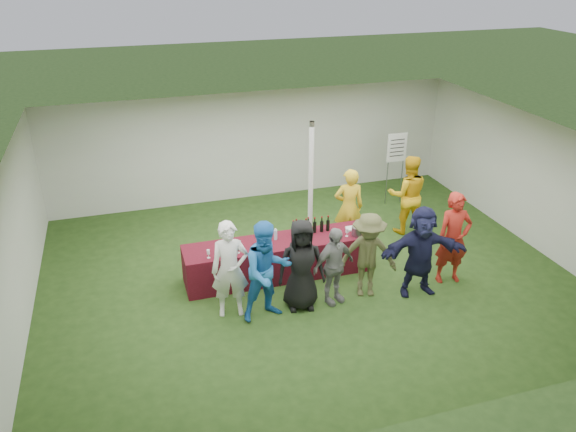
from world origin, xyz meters
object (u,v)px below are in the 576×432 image
object	(u,v)px
staff_pourer	(349,207)
staff_back	(407,195)
dump_bucket	(358,231)
customer_6	(453,238)
customer_1	(267,271)
customer_2	(301,265)
wine_list_sign	(396,153)
customer_0	(230,270)
customer_3	(334,266)
serving_table	(278,258)
customer_4	(368,255)
customer_5	(421,251)

from	to	relation	value
staff_pourer	staff_back	size ratio (longest dim) A/B	0.96
staff_pourer	staff_back	xyz separation A→B (m)	(1.45, 0.16, 0.04)
dump_bucket	customer_6	size ratio (longest dim) A/B	0.13
customer_1	customer_6	world-z (taller)	same
staff_pourer	customer_2	xyz separation A→B (m)	(-1.69, -1.93, -0.02)
wine_list_sign	customer_1	bearing A→B (deg)	-138.92
dump_bucket	customer_0	size ratio (longest dim) A/B	0.14
staff_pourer	customer_2	world-z (taller)	staff_pourer
customer_1	customer_6	distance (m)	3.62
customer_3	customer_6	bearing A→B (deg)	-16.62
customer_2	customer_3	world-z (taller)	customer_2
staff_pourer	customer_1	bearing A→B (deg)	52.86
serving_table	customer_6	size ratio (longest dim) A/B	2.00
customer_0	customer_1	bearing A→B (deg)	-16.85
customer_2	customer_3	bearing A→B (deg)	6.24
staff_back	customer_2	bearing A→B (deg)	49.54
customer_2	customer_0	bearing A→B (deg)	-177.81
wine_list_sign	customer_4	size ratio (longest dim) A/B	1.11
wine_list_sign	customer_0	xyz separation A→B (m)	(-4.81, -3.42, -0.44)
serving_table	customer_5	size ratio (longest dim) A/B	2.08
wine_list_sign	customer_5	world-z (taller)	wine_list_sign
customer_0	customer_5	size ratio (longest dim) A/B	1.02
customer_1	customer_3	world-z (taller)	customer_1
serving_table	customer_4	size ratio (longest dim) A/B	2.22
serving_table	dump_bucket	xyz separation A→B (m)	(1.54, -0.22, 0.46)
customer_3	customer_5	distance (m)	1.61
wine_list_sign	customer_3	bearing A→B (deg)	-129.88
serving_table	wine_list_sign	size ratio (longest dim) A/B	2.00
customer_4	dump_bucket	bearing A→B (deg)	94.54
customer_0	customer_2	xyz separation A→B (m)	(1.22, -0.15, -0.04)
customer_2	customer_5	world-z (taller)	customer_5
staff_back	customer_0	xyz separation A→B (m)	(-4.36, -1.93, -0.02)
customer_1	customer_2	world-z (taller)	customer_1
wine_list_sign	staff_back	distance (m)	1.61
dump_bucket	staff_back	distance (m)	2.06
customer_3	customer_4	size ratio (longest dim) A/B	0.90
customer_5	staff_back	bearing A→B (deg)	73.40
staff_pourer	customer_0	bearing A→B (deg)	42.95
dump_bucket	customer_5	world-z (taller)	customer_5
staff_pourer	customer_5	size ratio (longest dim) A/B	0.99
serving_table	customer_5	bearing A→B (deg)	-30.28
dump_bucket	wine_list_sign	world-z (taller)	wine_list_sign
staff_back	customer_5	bearing A→B (deg)	83.42
customer_0	customer_3	bearing A→B (deg)	2.68
serving_table	customer_4	xyz separation A→B (m)	(1.35, -1.11, 0.44)
staff_back	customer_1	distance (m)	4.38
serving_table	customer_4	world-z (taller)	customer_4
dump_bucket	customer_3	bearing A→B (deg)	-132.87
customer_5	customer_3	bearing A→B (deg)	179.38
customer_1	customer_3	bearing A→B (deg)	-3.98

